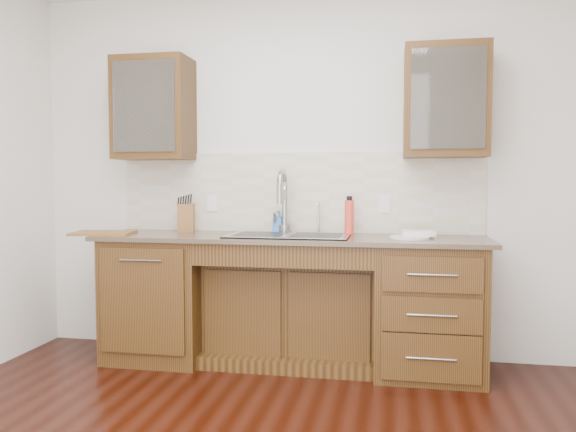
% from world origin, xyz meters
% --- Properties ---
extents(wall_back, '(4.00, 0.10, 2.70)m').
position_xyz_m(wall_back, '(0.00, 1.80, 1.35)').
color(wall_back, silver).
rests_on(wall_back, ground).
extents(base_cabinet_left, '(0.70, 0.62, 0.88)m').
position_xyz_m(base_cabinet_left, '(-0.95, 1.44, 0.44)').
color(base_cabinet_left, '#593014').
rests_on(base_cabinet_left, ground).
extents(base_cabinet_center, '(1.20, 0.44, 0.70)m').
position_xyz_m(base_cabinet_center, '(0.00, 1.53, 0.35)').
color(base_cabinet_center, '#593014').
rests_on(base_cabinet_center, ground).
extents(base_cabinet_right, '(0.70, 0.62, 0.88)m').
position_xyz_m(base_cabinet_right, '(0.95, 1.44, 0.44)').
color(base_cabinet_right, '#593014').
rests_on(base_cabinet_right, ground).
extents(countertop, '(2.70, 0.65, 0.03)m').
position_xyz_m(countertop, '(0.00, 1.43, 0.90)').
color(countertop, '#84705B').
rests_on(countertop, base_cabinet_left).
extents(backsplash, '(2.70, 0.02, 0.59)m').
position_xyz_m(backsplash, '(0.00, 1.74, 1.21)').
color(backsplash, beige).
rests_on(backsplash, wall_back).
extents(sink, '(0.84, 0.46, 0.19)m').
position_xyz_m(sink, '(0.00, 1.41, 0.83)').
color(sink, '#9E9EA5').
rests_on(sink, countertop).
extents(faucet, '(0.04, 0.04, 0.40)m').
position_xyz_m(faucet, '(-0.07, 1.64, 1.11)').
color(faucet, '#999993').
rests_on(faucet, countertop).
extents(filter_tap, '(0.02, 0.02, 0.24)m').
position_xyz_m(filter_tap, '(0.18, 1.65, 1.03)').
color(filter_tap, '#999993').
rests_on(filter_tap, countertop).
extents(upper_cabinet_left, '(0.55, 0.34, 0.75)m').
position_xyz_m(upper_cabinet_left, '(-1.05, 1.58, 1.83)').
color(upper_cabinet_left, '#593014').
rests_on(upper_cabinet_left, wall_back).
extents(upper_cabinet_right, '(0.55, 0.34, 0.75)m').
position_xyz_m(upper_cabinet_right, '(1.05, 1.58, 1.83)').
color(upper_cabinet_right, '#593014').
rests_on(upper_cabinet_right, wall_back).
extents(outlet_left, '(0.08, 0.01, 0.12)m').
position_xyz_m(outlet_left, '(-0.65, 1.73, 1.12)').
color(outlet_left, white).
rests_on(outlet_left, backsplash).
extents(outlet_right, '(0.08, 0.01, 0.12)m').
position_xyz_m(outlet_right, '(0.65, 1.73, 1.12)').
color(outlet_right, white).
rests_on(outlet_right, backsplash).
extents(soap_bottle, '(0.09, 0.09, 0.16)m').
position_xyz_m(soap_bottle, '(-0.12, 1.67, 0.99)').
color(soap_bottle, '#3D80D1').
rests_on(soap_bottle, countertop).
extents(water_bottle, '(0.08, 0.08, 0.24)m').
position_xyz_m(water_bottle, '(0.41, 1.58, 1.03)').
color(water_bottle, '#EC3D2C').
rests_on(water_bottle, countertop).
extents(plate, '(0.34, 0.34, 0.01)m').
position_xyz_m(plate, '(0.82, 1.40, 0.92)').
color(plate, silver).
rests_on(plate, countertop).
extents(dish_towel, '(0.22, 0.17, 0.03)m').
position_xyz_m(dish_towel, '(0.88, 1.46, 0.94)').
color(dish_towel, white).
rests_on(dish_towel, plate).
extents(knife_block, '(0.16, 0.21, 0.21)m').
position_xyz_m(knife_block, '(-0.84, 1.67, 1.01)').
color(knife_block, brown).
rests_on(knife_block, countertop).
extents(cutting_board, '(0.45, 0.35, 0.02)m').
position_xyz_m(cutting_board, '(-1.32, 1.30, 0.92)').
color(cutting_board, '#A77945').
rests_on(cutting_board, countertop).
extents(cup_left_a, '(0.13, 0.13, 0.09)m').
position_xyz_m(cup_left_a, '(-1.17, 1.58, 1.77)').
color(cup_left_a, silver).
rests_on(cup_left_a, upper_cabinet_left).
extents(cup_left_b, '(0.13, 0.13, 0.10)m').
position_xyz_m(cup_left_b, '(-0.98, 1.58, 1.77)').
color(cup_left_b, silver).
rests_on(cup_left_b, upper_cabinet_left).
extents(cup_right_a, '(0.13, 0.13, 0.10)m').
position_xyz_m(cup_right_a, '(0.92, 1.58, 1.77)').
color(cup_right_a, white).
rests_on(cup_right_a, upper_cabinet_right).
extents(cup_right_b, '(0.11, 0.11, 0.10)m').
position_xyz_m(cup_right_b, '(1.11, 1.58, 1.77)').
color(cup_right_b, white).
rests_on(cup_right_b, upper_cabinet_right).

